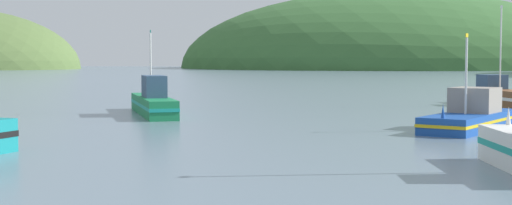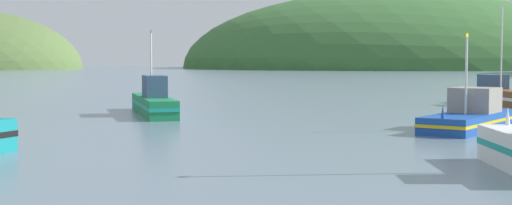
# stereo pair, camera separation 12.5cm
# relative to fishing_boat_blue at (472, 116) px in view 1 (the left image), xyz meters

# --- Properties ---
(hill_far_left) EXTENTS (153.43, 122.74, 56.18)m
(hill_far_left) POSITION_rel_fishing_boat_blue_xyz_m (7.78, 231.78, -0.72)
(hill_far_left) COLOR #386633
(hill_far_left) RESTS_ON ground
(fishing_boat_blue) EXTENTS (6.69, 9.59, 5.19)m
(fishing_boat_blue) POSITION_rel_fishing_boat_blue_xyz_m (0.00, 0.00, 0.00)
(fishing_boat_blue) COLOR #19479E
(fishing_boat_blue) RESTS_ON ground
(fishing_boat_brown) EXTENTS (4.63, 10.89, 8.06)m
(fishing_boat_brown) POSITION_rel_fishing_boat_blue_xyz_m (5.30, 19.70, 0.13)
(fishing_boat_brown) COLOR brown
(fishing_boat_brown) RESTS_ON ground
(fishing_boat_green) EXTENTS (6.17, 11.52, 5.84)m
(fishing_boat_green) POSITION_rel_fishing_boat_blue_xyz_m (-20.00, 7.79, 0.14)
(fishing_boat_green) COLOR #197A47
(fishing_boat_green) RESTS_ON ground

